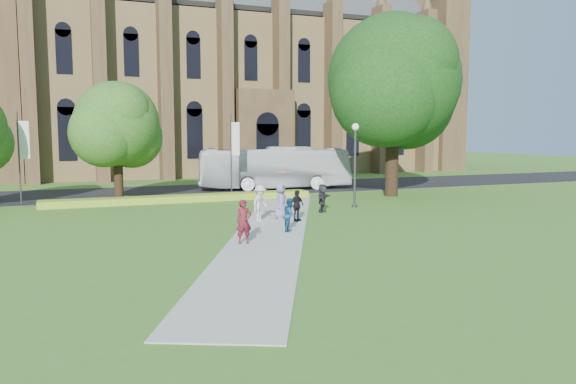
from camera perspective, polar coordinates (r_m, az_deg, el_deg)
name	(u,v)px	position (r m, az deg, el deg)	size (l,w,h in m)	color
ground	(280,232)	(26.50, -0.85, -4.12)	(160.00, 160.00, 0.00)	#486F21
road	(191,191)	(45.58, -9.84, 0.13)	(160.00, 10.00, 0.02)	black
footpath	(272,229)	(27.42, -1.60, -3.73)	(3.20, 30.00, 0.04)	#B2B2A8
flower_hedge	(183,199)	(38.53, -10.66, -0.66)	(18.00, 1.40, 0.45)	#CAD32A
cathedral	(238,60)	(67.44, -5.06, 13.17)	(52.60, 18.25, 28.00)	brown
streetlamp	(355,155)	(35.16, 6.83, 3.78)	(0.44, 0.44, 5.24)	#38383D
large_tree	(393,81)	(41.96, 10.66, 11.03)	(9.60, 9.60, 13.20)	#332114
street_tree_1	(117,124)	(39.01, -17.00, 6.62)	(5.60, 5.60, 8.05)	#332114
banner_pole_0	(233,150)	(41.20, -5.65, 4.27)	(0.70, 0.10, 6.00)	#38383D
banner_pole_1	(21,153)	(39.68, -25.51, 3.63)	(0.70, 0.10, 6.00)	#38383D
tour_coach	(274,168)	(46.13, -1.38, 2.46)	(2.91, 12.44, 3.46)	silver
pedestrian_0	(244,222)	(23.59, -4.50, -3.02)	(0.68, 0.45, 1.86)	#5B1422
pedestrian_1	(290,215)	(26.42, 0.22, -2.33)	(0.77, 0.60, 1.58)	navy
pedestrian_2	(260,203)	(29.42, -2.84, -1.15)	(1.23, 0.71, 1.90)	silver
pedestrian_3	(297,206)	(29.44, 0.89, -1.38)	(0.97, 0.40, 1.65)	black
pedestrian_4	(281,201)	(30.25, -0.76, -0.93)	(0.93, 0.61, 1.91)	slate
pedestrian_5	(322,198)	(32.82, 3.51, -0.61)	(1.53, 0.49, 1.65)	#27272F
parasol	(283,177)	(30.28, -0.52, 1.56)	(0.81, 0.81, 0.71)	#D093A7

